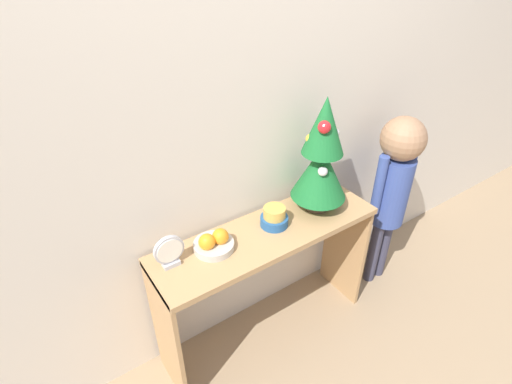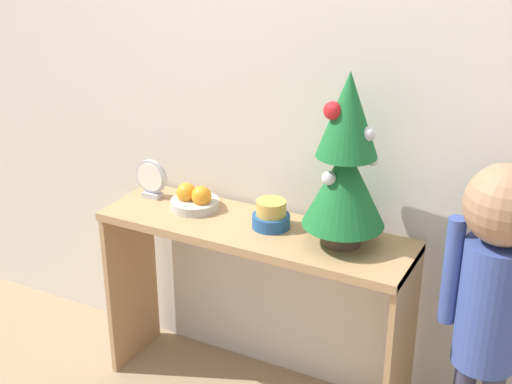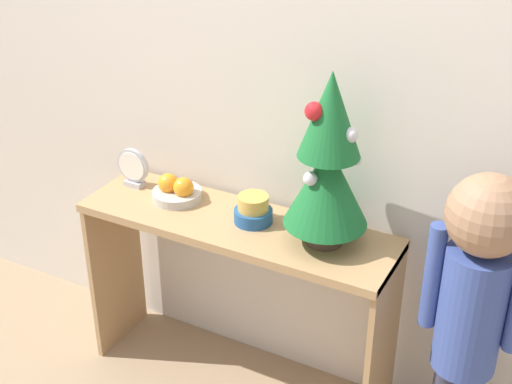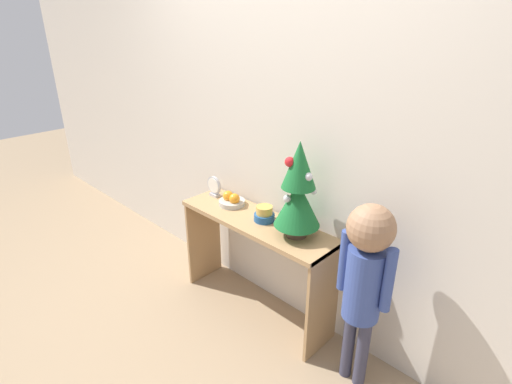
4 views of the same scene
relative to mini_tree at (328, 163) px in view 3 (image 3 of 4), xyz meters
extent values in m
cube|color=beige|center=(-0.32, 0.19, 0.26)|extent=(7.00, 0.05, 2.50)
cube|color=tan|center=(-0.32, -0.02, -0.30)|extent=(1.12, 0.33, 0.03)
cube|color=tan|center=(-0.87, -0.02, -0.64)|extent=(0.02, 0.30, 0.70)
cube|color=tan|center=(0.24, -0.02, -0.64)|extent=(0.02, 0.30, 0.70)
cylinder|color=#4C3828|center=(0.00, 0.00, -0.26)|extent=(0.12, 0.12, 0.05)
cylinder|color=brown|center=(0.00, 0.00, -0.21)|extent=(0.02, 0.02, 0.04)
cone|color=#19662D|center=(0.00, 0.00, -0.08)|extent=(0.27, 0.27, 0.27)
cone|color=#19662D|center=(0.00, 0.00, 0.16)|extent=(0.20, 0.20, 0.27)
sphere|color=silver|center=(0.07, 0.00, 0.11)|extent=(0.05, 0.05, 0.05)
sphere|color=red|center=(-0.04, -0.04, 0.18)|extent=(0.06, 0.06, 0.06)
sphere|color=silver|center=(0.07, 0.05, 0.00)|extent=(0.04, 0.04, 0.04)
sphere|color=gold|center=(-0.04, 0.04, 0.09)|extent=(0.05, 0.05, 0.05)
sphere|color=silver|center=(-0.03, -0.05, -0.04)|extent=(0.05, 0.05, 0.05)
cylinder|color=#B7B2A8|center=(-0.58, 0.02, -0.27)|extent=(0.18, 0.18, 0.03)
sphere|color=orange|center=(-0.55, 0.01, -0.23)|extent=(0.07, 0.07, 0.07)
sphere|color=orange|center=(-0.61, 0.01, -0.23)|extent=(0.07, 0.07, 0.07)
cylinder|color=#235189|center=(-0.26, 0.00, -0.26)|extent=(0.13, 0.13, 0.05)
cylinder|color=gold|center=(-0.26, 0.00, -0.21)|extent=(0.11, 0.11, 0.05)
cube|color=#B2B2B7|center=(-0.78, 0.03, -0.27)|extent=(0.07, 0.04, 0.02)
cylinder|color=#B2B2B7|center=(-0.78, 0.03, -0.20)|extent=(0.13, 0.02, 0.13)
cylinder|color=white|center=(-0.78, 0.02, -0.20)|extent=(0.11, 0.00, 0.11)
cylinder|color=#384C93|center=(0.50, -0.07, -0.34)|extent=(0.19, 0.19, 0.41)
sphere|color=#997051|center=(0.50, -0.07, -0.01)|extent=(0.24, 0.24, 0.24)
cylinder|color=#384C93|center=(0.38, -0.07, -0.25)|extent=(0.05, 0.05, 0.35)
camera|label=1|loc=(-1.18, -1.18, 0.89)|focal=28.00mm
camera|label=2|loc=(0.72, -1.99, 0.79)|focal=50.00mm
camera|label=3|loc=(0.72, -1.84, 0.95)|focal=50.00mm
camera|label=4|loc=(1.27, -1.64, 0.90)|focal=28.00mm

